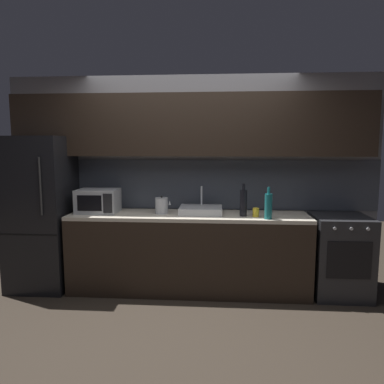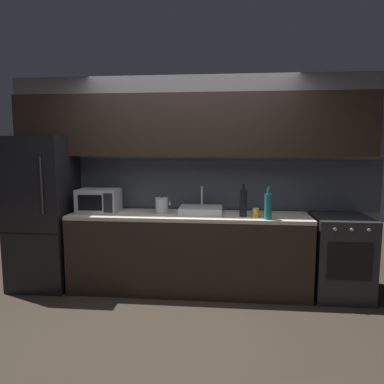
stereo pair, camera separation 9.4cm
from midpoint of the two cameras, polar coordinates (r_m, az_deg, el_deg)
ground_plane at (r=3.54m, az=-1.42°, el=-20.82°), size 10.00×10.00×0.00m
back_wall at (r=4.31m, az=0.47°, el=5.77°), size 4.44×0.44×2.50m
counter_run at (r=4.19m, az=0.09°, el=-9.55°), size 2.70×0.60×0.90m
refrigerator at (r=4.59m, az=-22.02°, el=-3.00°), size 0.68×0.69×1.77m
oven_range at (r=4.37m, az=23.05°, el=-9.43°), size 0.60×0.62×0.90m
microwave at (r=4.31m, az=-13.95°, el=-1.32°), size 0.46×0.35×0.27m
sink_basin at (r=4.10m, az=2.09°, el=-2.88°), size 0.48×0.38×0.30m
kettle at (r=4.10m, az=-4.16°, el=-2.16°), size 0.18×0.14×0.21m
wine_bottle_dark at (r=3.97m, az=8.82°, el=-1.69°), size 0.08×0.08×0.36m
wine_bottle_teal at (r=3.86m, az=12.66°, el=-2.20°), size 0.08×0.08×0.34m
mug_yellow at (r=3.97m, az=10.74°, el=-3.23°), size 0.07×0.07×0.10m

